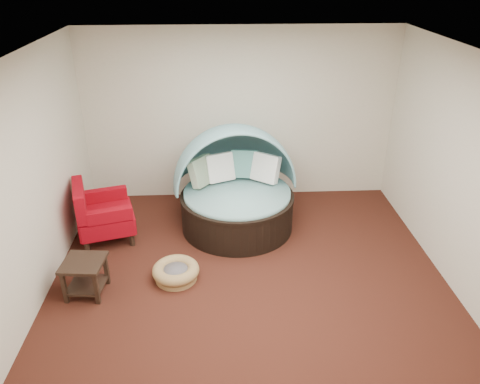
{
  "coord_description": "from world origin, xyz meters",
  "views": [
    {
      "loc": [
        -0.37,
        -4.76,
        3.7
      ],
      "look_at": [
        -0.09,
        0.6,
        0.98
      ],
      "focal_mm": 35.0,
      "sensor_mm": 36.0,
      "label": 1
    }
  ],
  "objects_px": {
    "pet_basket": "(176,272)",
    "canopy_daybed": "(236,182)",
    "side_table": "(85,273)",
    "red_armchair": "(101,214)"
  },
  "relations": [
    {
      "from": "canopy_daybed",
      "to": "red_armchair",
      "type": "distance_m",
      "value": 2.0
    },
    {
      "from": "pet_basket",
      "to": "canopy_daybed",
      "type": "bearing_deg",
      "value": 58.58
    },
    {
      "from": "pet_basket",
      "to": "side_table",
      "type": "distance_m",
      "value": 1.1
    },
    {
      "from": "canopy_daybed",
      "to": "red_armchair",
      "type": "height_order",
      "value": "canopy_daybed"
    },
    {
      "from": "pet_basket",
      "to": "side_table",
      "type": "relative_size",
      "value": 1.52
    },
    {
      "from": "canopy_daybed",
      "to": "pet_basket",
      "type": "relative_size",
      "value": 2.46
    },
    {
      "from": "red_armchair",
      "to": "side_table",
      "type": "height_order",
      "value": "red_armchair"
    },
    {
      "from": "canopy_daybed",
      "to": "pet_basket",
      "type": "height_order",
      "value": "canopy_daybed"
    },
    {
      "from": "pet_basket",
      "to": "red_armchair",
      "type": "bearing_deg",
      "value": 137.78
    },
    {
      "from": "pet_basket",
      "to": "red_armchair",
      "type": "xyz_separation_m",
      "value": [
        -1.12,
        1.02,
        0.31
      ]
    }
  ]
}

